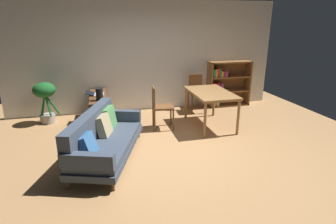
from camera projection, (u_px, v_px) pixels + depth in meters
The scene contains 11 objects.
ground_plane at pixel (174, 153), 4.76m from camera, with size 8.16×8.16×0.00m, color #A87A4C.
back_wall_panel at pixel (146, 57), 6.82m from camera, with size 6.80×0.10×2.70m, color silver.
fabric_couch at pixel (103, 137), 4.50m from camera, with size 1.36×2.12×0.79m.
media_console at pixel (99, 109), 6.14m from camera, with size 0.37×1.37×0.63m.
open_laptop at pixel (96, 94), 6.11m from camera, with size 0.42×0.34×0.07m.
desk_speaker at pixel (99, 94), 5.63m from camera, with size 0.14×0.14×0.25m.
potted_floor_plant at pixel (45, 96), 6.03m from camera, with size 0.51×0.51×0.93m.
dining_table at pixel (211, 95), 5.82m from camera, with size 0.81×1.32×0.77m.
dining_chair_near at pixel (197, 91), 6.92m from camera, with size 0.42×0.47×0.92m.
dining_chair_far at pixel (160, 105), 5.73m from camera, with size 0.47×0.43×0.91m.
bookshelf at pixel (225, 84), 7.36m from camera, with size 1.15×0.35×1.20m.
Camera 1 is at (-1.14, -4.14, 2.18)m, focal length 29.22 mm.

